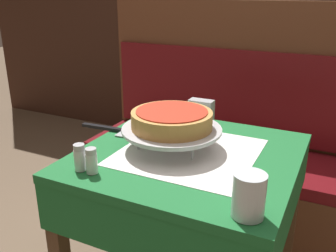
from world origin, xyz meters
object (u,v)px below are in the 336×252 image
Objects in this scene: pizza_pan_stand at (172,130)px; salt_shaker at (80,158)px; dining_table_front at (188,183)px; water_glass_near at (249,195)px; booth_bench at (218,166)px; napkin_holder at (201,111)px; deep_dish_pizza at (172,119)px; pepper_shaker at (92,161)px; dining_table_rear at (272,89)px; condiment_caddy at (272,67)px; pizza_server at (119,131)px.

salt_shaker is at bearing -123.39° from pizza_pan_stand.
water_glass_near reaches higher than dining_table_front.
dining_table_front is at bearing 47.95° from salt_shaker.
booth_bench is 14.57× the size of napkin_holder.
booth_bench is 5.35× the size of deep_dish_pizza.
pizza_pan_stand is at bearing 63.43° from pepper_shaker.
booth_bench reaches higher than dining_table_front.
deep_dish_pizza is 0.33m from salt_shaker.
deep_dish_pizza is 0.31m from pepper_shaker.
dining_table_rear is 2.31× the size of pizza_pan_stand.
pizza_pan_stand is 3.39× the size of napkin_holder.
condiment_caddy reaches higher than dining_table_rear.
water_glass_near is (0.42, -1.06, 0.48)m from booth_bench.
dining_table_front is 0.36m from napkin_holder.
deep_dish_pizza is (-0.06, 0.00, 0.22)m from dining_table_front.
dining_table_rear is 9.91× the size of pepper_shaker.
dining_table_front is 1.00× the size of dining_table_rear.
dining_table_front is 2.31× the size of pizza_pan_stand.
dining_table_rear is at bearing 87.31° from deep_dish_pizza.
booth_bench is 1.14m from pepper_shaker.
salt_shaker is at bearing -123.39° from deep_dish_pizza.
napkin_holder is 1.09m from condiment_caddy.
water_glass_near is 0.69× the size of condiment_caddy.
pizza_pan_stand is 1.16× the size of pizza_server.
napkin_holder is (-0.01, 0.31, -0.06)m from deep_dish_pizza.
water_glass_near is (0.34, -0.29, -0.05)m from deep_dish_pizza.
pepper_shaker is 0.59m from napkin_holder.
dining_table_front is 0.43m from water_glass_near.
booth_bench reaches higher than dining_table_rear.
dining_table_front is 2.68× the size of pizza_server.
booth_bench reaches higher than pizza_pan_stand.
salt_shaker is (-0.18, -0.27, -0.02)m from pizza_pan_stand.
water_glass_near is at bearing -1.98° from salt_shaker.
condiment_caddy is at bearing 83.48° from pepper_shaker.
deep_dish_pizza is at bearing -92.69° from dining_table_rear.
dining_table_rear is at bearing 87.31° from pizza_pan_stand.
deep_dish_pizza reaches higher than dining_table_rear.
pepper_shaker is (-0.13, -0.27, -0.07)m from deep_dish_pizza.
booth_bench reaches higher than pizza_server.
napkin_holder reaches higher than pizza_pan_stand.
deep_dish_pizza is 0.93× the size of pizza_server.
deep_dish_pizza is at bearing -92.30° from condiment_caddy.
napkin_holder is (0.12, 0.58, 0.01)m from pepper_shaker.
napkin_holder is at bearing 104.08° from dining_table_front.
deep_dish_pizza is 0.28m from pizza_server.
water_glass_near is (0.59, -0.34, 0.05)m from pizza_server.
water_glass_near is (0.34, -0.29, -0.01)m from pizza_pan_stand.
pizza_pan_stand is 4.06× the size of salt_shaker.
water_glass_near is 0.69m from napkin_holder.
water_glass_near is at bearing -40.22° from pizza_pan_stand.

